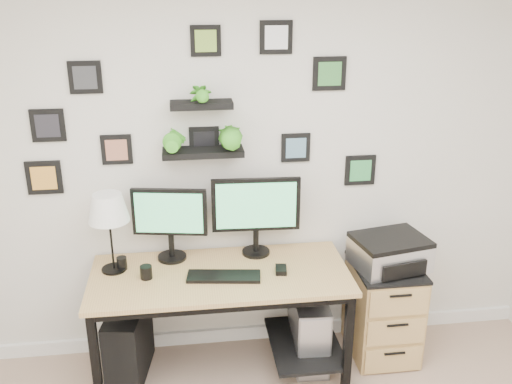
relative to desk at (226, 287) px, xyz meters
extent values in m
plane|color=silver|center=(0.19, 0.33, 0.67)|extent=(4.00, 0.00, 4.00)
cube|color=white|center=(0.19, 0.32, -0.58)|extent=(4.00, 0.03, 0.10)
cube|color=tan|center=(-0.04, -0.04, 0.11)|extent=(1.60, 0.70, 0.03)
cube|color=black|center=(-0.04, -0.04, 0.07)|extent=(1.54, 0.64, 0.05)
cube|color=black|center=(-0.04, 0.29, -0.17)|extent=(1.44, 0.02, 0.41)
cube|color=black|center=(0.51, -0.04, -0.45)|extent=(0.45, 0.63, 0.03)
cube|color=black|center=(-0.79, -0.34, -0.27)|extent=(0.05, 0.05, 0.72)
cube|color=black|center=(-0.79, 0.26, -0.27)|extent=(0.05, 0.05, 0.72)
cube|color=black|center=(0.71, -0.34, -0.27)|extent=(0.05, 0.05, 0.72)
cube|color=black|center=(0.71, 0.26, -0.27)|extent=(0.05, 0.05, 0.72)
cylinder|color=black|center=(-0.33, 0.20, 0.13)|extent=(0.22, 0.22, 0.02)
cylinder|color=black|center=(-0.33, 0.20, 0.22)|extent=(0.04, 0.04, 0.17)
cube|color=black|center=(-0.33, 0.20, 0.45)|extent=(0.47, 0.11, 0.31)
cube|color=#4CB272|center=(-0.34, 0.18, 0.45)|extent=(0.42, 0.08, 0.27)
cylinder|color=black|center=(0.22, 0.20, 0.13)|extent=(0.19, 0.19, 0.02)
cylinder|color=black|center=(0.22, 0.20, 0.22)|extent=(0.04, 0.04, 0.16)
cube|color=black|center=(0.22, 0.20, 0.47)|extent=(0.57, 0.06, 0.36)
cube|color=#4CB272|center=(0.22, 0.18, 0.47)|extent=(0.51, 0.03, 0.31)
cube|color=black|center=(-0.02, -0.10, 0.13)|extent=(0.46, 0.20, 0.02)
cube|color=black|center=(0.34, -0.07, 0.14)|extent=(0.08, 0.11, 0.03)
cylinder|color=black|center=(-0.69, 0.09, 0.13)|extent=(0.15, 0.15, 0.01)
cylinder|color=black|center=(-0.69, 0.09, 0.36)|extent=(0.01, 0.01, 0.46)
cone|color=white|center=(-0.69, 0.09, 0.55)|extent=(0.25, 0.25, 0.17)
cylinder|color=black|center=(-0.49, -0.04, 0.16)|extent=(0.07, 0.07, 0.08)
cylinder|color=black|center=(-0.64, 0.10, 0.16)|extent=(0.06, 0.06, 0.08)
cube|color=black|center=(-0.64, 0.04, -0.38)|extent=(0.29, 0.52, 0.49)
cube|color=gray|center=(0.56, 0.04, -0.38)|extent=(0.24, 0.50, 0.49)
cube|color=silver|center=(0.54, -0.20, -0.38)|extent=(0.19, 0.02, 0.45)
cube|color=tan|center=(1.08, 0.06, -0.30)|extent=(0.42, 0.50, 0.65)
cube|color=black|center=(1.08, 0.06, 0.03)|extent=(0.43, 0.51, 0.02)
cube|color=tan|center=(1.08, -0.19, -0.52)|extent=(0.39, 0.02, 0.18)
cylinder|color=black|center=(1.08, -0.21, -0.46)|extent=(0.14, 0.02, 0.02)
cube|color=tan|center=(1.08, -0.19, -0.30)|extent=(0.39, 0.02, 0.18)
cylinder|color=black|center=(1.08, -0.21, -0.24)|extent=(0.14, 0.02, 0.02)
cube|color=tan|center=(1.08, -0.19, -0.08)|extent=(0.39, 0.02, 0.18)
cylinder|color=black|center=(1.08, -0.21, -0.02)|extent=(0.14, 0.02, 0.02)
cube|color=silver|center=(1.09, 0.06, 0.13)|extent=(0.52, 0.43, 0.18)
cube|color=black|center=(1.09, 0.06, 0.24)|extent=(0.52, 0.43, 0.03)
cube|color=black|center=(1.12, -0.13, 0.11)|extent=(0.31, 0.08, 0.10)
cube|color=black|center=(-0.11, 0.24, 0.82)|extent=(0.50, 0.18, 0.04)
cube|color=black|center=(-0.11, 0.23, 1.12)|extent=(0.38, 0.15, 0.04)
imported|color=green|center=(-0.28, 0.24, 0.98)|extent=(0.15, 0.12, 0.27)
imported|color=green|center=(0.06, 0.24, 0.98)|extent=(0.15, 0.15, 0.27)
imported|color=green|center=(-0.11, 0.23, 1.27)|extent=(0.13, 0.09, 0.25)
cube|color=black|center=(0.49, 0.32, 0.81)|extent=(0.19, 0.02, 0.19)
cube|color=#5A869F|center=(0.49, 0.31, 0.81)|extent=(0.13, 0.00, 0.13)
cube|color=black|center=(-0.64, 0.32, 0.84)|extent=(0.19, 0.02, 0.19)
cube|color=#A9674E|center=(-0.64, 0.31, 0.84)|extent=(0.13, 0.00, 0.13)
cube|color=black|center=(0.36, 0.32, 1.50)|extent=(0.20, 0.02, 0.20)
cube|color=white|center=(0.36, 0.31, 1.50)|extent=(0.14, 0.00, 0.14)
cube|color=black|center=(0.94, 0.32, 0.63)|extent=(0.20, 0.02, 0.20)
cube|color=green|center=(0.94, 0.31, 0.63)|extent=(0.14, 0.00, 0.14)
cube|color=black|center=(-1.09, 0.32, 0.68)|extent=(0.21, 0.02, 0.21)
cube|color=gold|center=(-1.09, 0.31, 0.68)|extent=(0.15, 0.00, 0.15)
cube|color=black|center=(0.70, 0.32, 1.28)|extent=(0.21, 0.02, 0.21)
cube|color=#3A813B|center=(0.70, 0.31, 1.28)|extent=(0.15, 0.00, 0.15)
cube|color=black|center=(-0.78, 0.32, 1.29)|extent=(0.19, 0.02, 0.19)
cube|color=#323337|center=(-0.78, 0.31, 1.29)|extent=(0.13, 0.00, 0.13)
cube|color=black|center=(-0.07, 0.32, 1.49)|extent=(0.18, 0.02, 0.18)
cube|color=#7FAD39|center=(-0.07, 0.31, 1.49)|extent=(0.13, 0.00, 0.13)
cube|color=black|center=(-1.03, 0.32, 1.00)|extent=(0.20, 0.02, 0.20)
cube|color=#222128|center=(-1.03, 0.31, 1.00)|extent=(0.14, 0.00, 0.14)
cube|color=black|center=(-0.09, 0.32, 0.87)|extent=(0.19, 0.02, 0.19)
cube|color=black|center=(-0.09, 0.31, 0.87)|extent=(0.13, 0.00, 0.13)
camera|label=1|loc=(-0.23, -3.15, 1.85)|focal=40.00mm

